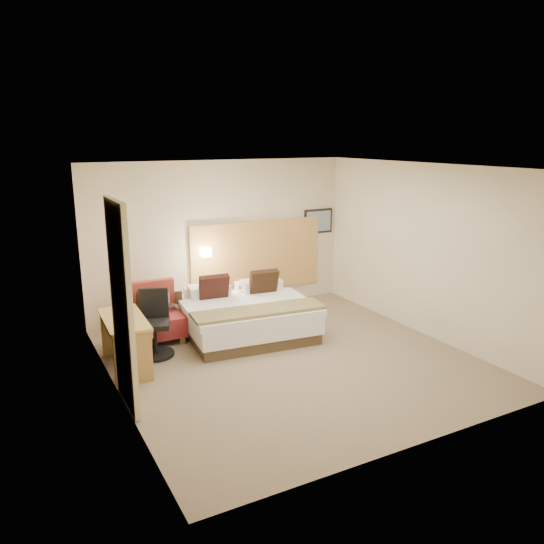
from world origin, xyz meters
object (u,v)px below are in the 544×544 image
bed (245,314)px  side_table (173,316)px  lounge_chair (153,318)px  desk (126,329)px  desk_chair (155,329)px

bed → side_table: bearing=151.9°
bed → lounge_chair: size_ratio=2.40×
bed → side_table: size_ratio=3.92×
lounge_chair → desk: bearing=-124.1°
lounge_chair → desk_chair: desk_chair is taller
bed → desk_chair: desk_chair is taller
lounge_chair → side_table: size_ratio=1.63×
side_table → desk_chair: bearing=-124.4°
lounge_chair → side_table: lounge_chair is taller
desk → lounge_chair: bearing=55.9°
lounge_chair → desk: 1.09m
lounge_chair → desk_chair: bearing=-103.1°
lounge_chair → desk: (-0.60, -0.88, 0.22)m
lounge_chair → side_table: bearing=19.6°
lounge_chair → desk_chair: size_ratio=0.93×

